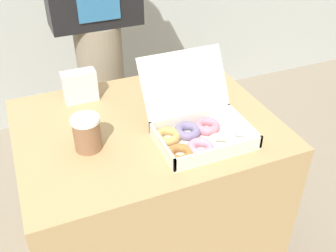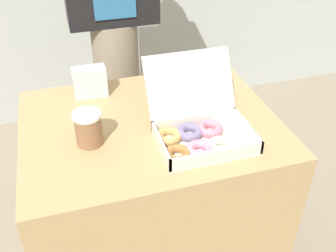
# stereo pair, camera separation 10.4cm
# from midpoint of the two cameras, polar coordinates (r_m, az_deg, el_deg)

# --- Properties ---
(table) EXTENTS (0.89, 0.69, 0.73)m
(table) POSITION_cam_midpoint_polar(r_m,az_deg,el_deg) (1.60, -4.67, -10.38)
(table) COLOR tan
(table) RESTS_ON ground_plane
(donut_box) EXTENTS (0.32, 0.32, 0.23)m
(donut_box) POSITION_cam_midpoint_polar(r_m,az_deg,el_deg) (1.27, 2.31, -0.64)
(donut_box) COLOR silver
(donut_box) RESTS_ON table
(coffee_cup) EXTENTS (0.09, 0.09, 0.11)m
(coffee_cup) POSITION_cam_midpoint_polar(r_m,az_deg,el_deg) (1.25, -14.03, -1.09)
(coffee_cup) COLOR #8C6042
(coffee_cup) RESTS_ON table
(napkin_holder) EXTENTS (0.12, 0.06, 0.12)m
(napkin_holder) POSITION_cam_midpoint_polar(r_m,az_deg,el_deg) (1.51, -14.62, 5.56)
(napkin_holder) COLOR silver
(napkin_holder) RESTS_ON table
(person_customer) EXTENTS (0.38, 0.21, 1.65)m
(person_customer) POSITION_cam_midpoint_polar(r_m,az_deg,el_deg) (1.79, -12.14, 14.54)
(person_customer) COLOR gray
(person_customer) RESTS_ON ground_plane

